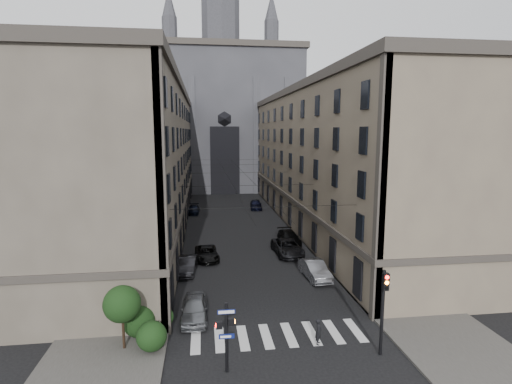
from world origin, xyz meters
name	(u,v)px	position (x,y,z in m)	size (l,w,h in m)	color
ground	(295,383)	(0.00, 0.00, 0.00)	(260.00, 260.00, 0.00)	black
sidewalk_left	(161,227)	(-10.50, 36.00, 0.07)	(7.00, 80.00, 0.15)	#383533
sidewalk_right	(309,222)	(10.50, 36.00, 0.07)	(7.00, 80.00, 0.15)	#383533
zebra_crossing	(278,335)	(0.00, 5.00, 0.01)	(11.00, 3.20, 0.01)	beige
building_left	(135,159)	(-13.44, 36.00, 9.34)	(13.60, 60.60, 18.85)	#4C443A
building_right	(331,158)	(13.44, 36.00, 9.34)	(13.60, 60.60, 18.85)	brown
gothic_tower	(222,110)	(0.00, 74.96, 17.80)	(35.00, 23.00, 58.00)	#2D2D33
pedestrian_signal_left	(226,332)	(-3.51, 1.50, 2.32)	(1.02, 0.38, 4.00)	black
traffic_light_right	(383,302)	(5.60, 1.92, 3.29)	(0.34, 0.50, 5.20)	black
shrub_cluster	(138,317)	(-8.72, 5.01, 1.80)	(3.90, 4.40, 3.90)	black
tram_wires	(237,174)	(0.00, 35.63, 7.25)	(14.00, 60.00, 0.43)	black
car_left_near	(194,309)	(-5.37, 8.00, 0.78)	(1.85, 4.60, 1.57)	slate
car_left_midnear	(187,265)	(-6.20, 17.44, 0.75)	(1.59, 4.56, 1.50)	black
car_left_midfar	(207,253)	(-4.35, 21.07, 0.67)	(2.22, 4.82, 1.34)	black
car_left_far	(193,210)	(-6.20, 44.70, 0.66)	(1.84, 4.52, 1.31)	black
car_right_near	(315,270)	(5.17, 14.51, 0.80)	(1.69, 4.85, 1.60)	slate
car_right_midnear	(288,247)	(4.20, 21.60, 0.81)	(2.67, 5.80, 1.61)	black
car_right_midfar	(289,237)	(5.28, 25.79, 0.73)	(2.05, 5.05, 1.47)	black
car_right_far	(256,204)	(4.20, 46.98, 0.80)	(1.89, 4.70, 1.60)	black
pedestrian	(319,332)	(2.30, 3.63, 0.82)	(0.60, 0.39, 1.64)	black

